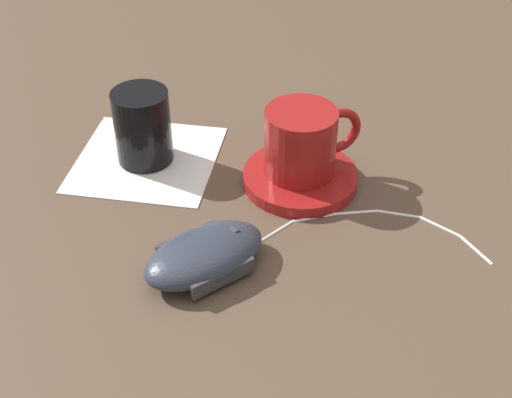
{
  "coord_description": "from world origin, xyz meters",
  "views": [
    {
      "loc": [
        0.48,
        0.34,
        0.46
      ],
      "look_at": [
        -0.0,
        0.09,
        0.03
      ],
      "focal_mm": 50.0,
      "sensor_mm": 36.0,
      "label": 1
    }
  ],
  "objects_px": {
    "saucer": "(300,178)",
    "drinking_glass": "(143,126)",
    "coffee_cup": "(303,141)",
    "computer_mouse": "(205,255)"
  },
  "relations": [
    {
      "from": "saucer",
      "to": "computer_mouse",
      "type": "bearing_deg",
      "value": -8.48
    },
    {
      "from": "saucer",
      "to": "computer_mouse",
      "type": "height_order",
      "value": "computer_mouse"
    },
    {
      "from": "saucer",
      "to": "coffee_cup",
      "type": "xyz_separation_m",
      "value": [
        -0.01,
        -0.0,
        0.04
      ]
    },
    {
      "from": "coffee_cup",
      "to": "drinking_glass",
      "type": "xyz_separation_m",
      "value": [
        0.04,
        -0.17,
        -0.01
      ]
    },
    {
      "from": "drinking_glass",
      "to": "computer_mouse",
      "type": "bearing_deg",
      "value": 50.72
    },
    {
      "from": "computer_mouse",
      "to": "drinking_glass",
      "type": "distance_m",
      "value": 0.19
    },
    {
      "from": "coffee_cup",
      "to": "drinking_glass",
      "type": "height_order",
      "value": "same"
    },
    {
      "from": "saucer",
      "to": "drinking_glass",
      "type": "bearing_deg",
      "value": -77.14
    },
    {
      "from": "computer_mouse",
      "to": "coffee_cup",
      "type": "bearing_deg",
      "value": 172.36
    },
    {
      "from": "coffee_cup",
      "to": "saucer",
      "type": "bearing_deg",
      "value": 15.31
    }
  ]
}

